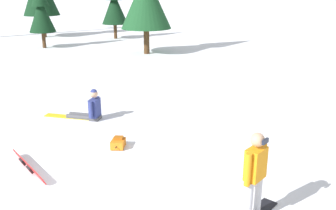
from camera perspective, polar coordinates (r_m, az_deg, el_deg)
ground_plane at (r=7.82m, az=-14.43°, el=-13.50°), size 800.00×800.00×0.00m
snowboarder_foreground at (r=6.74m, az=12.92°, el=-10.30°), size 0.75×1.52×1.65m
snowboarder_midground at (r=11.79m, az=-11.75°, el=-0.56°), size 1.86×0.68×0.97m
loose_snowboard_far_spare at (r=9.07m, az=-20.33°, el=-8.55°), size 1.70×1.04×0.25m
backpack_orange at (r=9.75m, az=-7.51°, el=-5.69°), size 0.44×0.55×0.27m
pine_tree_broad at (r=25.60m, az=-18.61°, el=13.66°), size 1.65×1.65×4.56m
pine_tree_young at (r=28.79m, az=-8.11°, el=15.14°), size 1.89×1.89×4.89m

